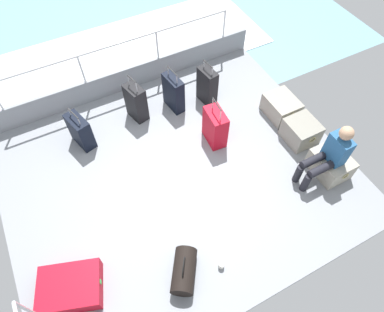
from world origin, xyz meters
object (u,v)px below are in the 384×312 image
object	(u,v)px
cargo_crate_1	(301,131)
suitcase_3	(207,86)
cargo_crate_0	(281,107)
duffel_bag	(184,271)
passenger_seated	(329,154)
paper_cup	(221,265)
suitcase_1	(136,102)
suitcase_0	(215,127)
cargo_crate_2	(330,164)
suitcase_5	(70,288)
suitcase_2	(174,93)
suitcase_4	(80,131)

from	to	relation	value
cargo_crate_1	suitcase_3	bearing A→B (deg)	-148.02
cargo_crate_0	duffel_bag	xyz separation A→B (m)	(1.74, -2.79, -0.03)
passenger_seated	cargo_crate_0	bearing A→B (deg)	170.47
duffel_bag	paper_cup	bearing A→B (deg)	74.02
cargo_crate_0	suitcase_1	size ratio (longest dim) A/B	0.71
paper_cup	suitcase_0	bearing A→B (deg)	152.78
suitcase_1	suitcase_3	size ratio (longest dim) A/B	1.03
cargo_crate_0	cargo_crate_1	xyz separation A→B (m)	(0.61, -0.05, 0.02)
cargo_crate_1	cargo_crate_2	xyz separation A→B (m)	(0.72, 0.00, -0.01)
cargo_crate_0	paper_cup	xyz separation A→B (m)	(1.88, -2.30, -0.12)
cargo_crate_2	suitcase_5	size ratio (longest dim) A/B	0.69
cargo_crate_2	suitcase_0	distance (m)	1.88
cargo_crate_2	duffel_bag	world-z (taller)	duffel_bag
suitcase_1	duffel_bag	size ratio (longest dim) A/B	1.38
cargo_crate_0	suitcase_3	bearing A→B (deg)	-132.05
suitcase_2	suitcase_3	bearing A→B (deg)	77.10
duffel_bag	paper_cup	xyz separation A→B (m)	(0.14, 0.48, -0.10)
cargo_crate_2	suitcase_1	size ratio (longest dim) A/B	0.71
passenger_seated	paper_cup	size ratio (longest dim) A/B	10.60
paper_cup	suitcase_1	bearing A→B (deg)	178.97
cargo_crate_1	suitcase_1	bearing A→B (deg)	-128.19
suitcase_1	paper_cup	distance (m)	3.01
duffel_bag	suitcase_3	bearing A→B (deg)	145.72
cargo_crate_2	suitcase_0	size ratio (longest dim) A/B	0.73
suitcase_1	suitcase_2	distance (m)	0.67
cargo_crate_1	passenger_seated	size ratio (longest dim) A/B	0.51
cargo_crate_1	duffel_bag	bearing A→B (deg)	-67.65
suitcase_5	suitcase_0	bearing A→B (deg)	114.59
cargo_crate_2	suitcase_5	world-z (taller)	cargo_crate_2
cargo_crate_1	duffel_bag	world-z (taller)	duffel_bag
suitcase_3	paper_cup	distance (m)	3.08
suitcase_3	cargo_crate_0	bearing A→B (deg)	47.95
suitcase_4	suitcase_1	bearing A→B (deg)	97.16
suitcase_5	duffel_bag	xyz separation A→B (m)	(0.48, 1.35, 0.02)
suitcase_2	suitcase_5	bearing A→B (deg)	-48.15
suitcase_1	suitcase_3	bearing A→B (deg)	79.96
suitcase_0	duffel_bag	size ratio (longest dim) A/B	1.36
cargo_crate_0	suitcase_1	distance (m)	2.52
suitcase_3	suitcase_4	xyz separation A→B (m)	(-0.09, -2.28, -0.06)
suitcase_4	suitcase_5	world-z (taller)	suitcase_4
passenger_seated	suitcase_1	xyz separation A→B (m)	(-2.46, -2.03, -0.21)
suitcase_3	suitcase_5	bearing A→B (deg)	-55.63
cargo_crate_1	suitcase_1	world-z (taller)	suitcase_1
cargo_crate_2	suitcase_4	distance (m)	3.98
duffel_bag	paper_cup	world-z (taller)	duffel_bag
suitcase_0	suitcase_3	world-z (taller)	suitcase_0
cargo_crate_0	suitcase_0	world-z (taller)	suitcase_0
suitcase_2	cargo_crate_1	bearing A→B (deg)	43.03
cargo_crate_2	suitcase_2	world-z (taller)	suitcase_2
cargo_crate_0	suitcase_0	xyz separation A→B (m)	(-0.03, -1.32, 0.15)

